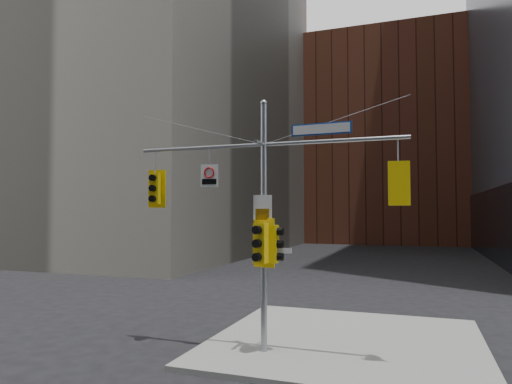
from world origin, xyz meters
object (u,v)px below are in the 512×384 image
Objects in this scene: traffic_light_west_arm at (155,189)px; traffic_light_pole_front at (261,243)px; traffic_light_pole_side at (275,244)px; street_sign_blade at (321,129)px; signal_assembly at (264,200)px; traffic_light_east_arm at (398,184)px; regulatory_sign_arm at (209,175)px.

traffic_light_west_arm is 3.95m from traffic_light_pole_front.
traffic_light_pole_side is 0.77× the size of traffic_light_pole_front.
traffic_light_west_arm is at bearing -178.23° from street_sign_blade.
street_sign_blade is at bearing -90.82° from traffic_light_pole_side.
signal_assembly reaches higher than traffic_light_east_arm.
traffic_light_pole_front is 2.05× the size of regulatory_sign_arm.
signal_assembly is at bearing 100.56° from traffic_light_pole_front.
traffic_light_east_arm reaches higher than traffic_light_pole_side.
traffic_light_west_arm is at bearing -8.71° from traffic_light_east_arm.
traffic_light_east_arm is at bearing -8.60° from traffic_light_west_arm.
signal_assembly is 3.70m from traffic_light_east_arm.
traffic_light_pole_side is at bearing 1.33° from signal_assembly.
traffic_light_pole_front is at bearing -168.91° from street_sign_blade.
traffic_light_pole_front is at bearing -4.45° from traffic_light_east_arm.
traffic_light_west_arm is at bearing 89.30° from traffic_light_pole_side.
regulatory_sign_arm is (-2.03, -0.03, 2.01)m from traffic_light_pole_side.
regulatory_sign_arm is (-5.39, -0.02, 0.37)m from traffic_light_east_arm.
traffic_light_west_arm is 5.48m from street_sign_blade.
traffic_light_east_arm is (3.68, 0.00, 0.38)m from signal_assembly.
regulatory_sign_arm reaches higher than traffic_light_pole_side.
traffic_light_east_arm is 1.08× the size of traffic_light_pole_side.
traffic_light_west_arm is at bearing 179.80° from signal_assembly.
traffic_light_east_arm is 0.83× the size of traffic_light_pole_front.
regulatory_sign_arm is at bearing -179.32° from signal_assembly.
traffic_light_pole_side is 0.63× the size of street_sign_blade.
traffic_light_west_arm is 0.71× the size of street_sign_blade.
traffic_light_east_arm is 2.54m from street_sign_blade.
traffic_light_east_arm is 3.73m from traffic_light_pole_side.
street_sign_blade is at bearing 0.10° from signal_assembly.
traffic_light_west_arm reaches higher than traffic_light_pole_side.
traffic_light_west_arm is at bearing 172.71° from regulatory_sign_arm.
street_sign_blade reaches higher than traffic_light_west_arm.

